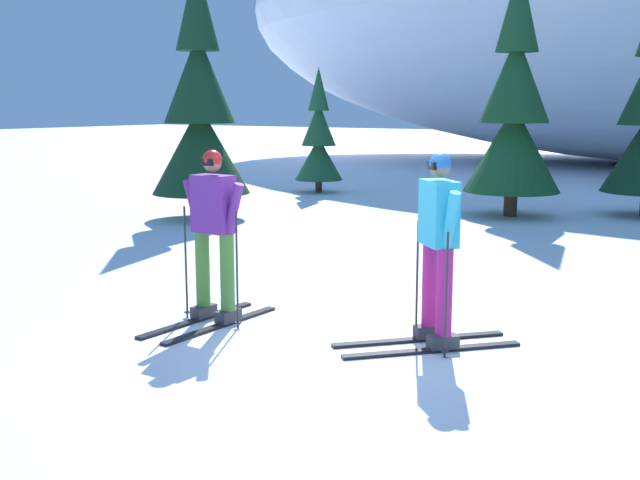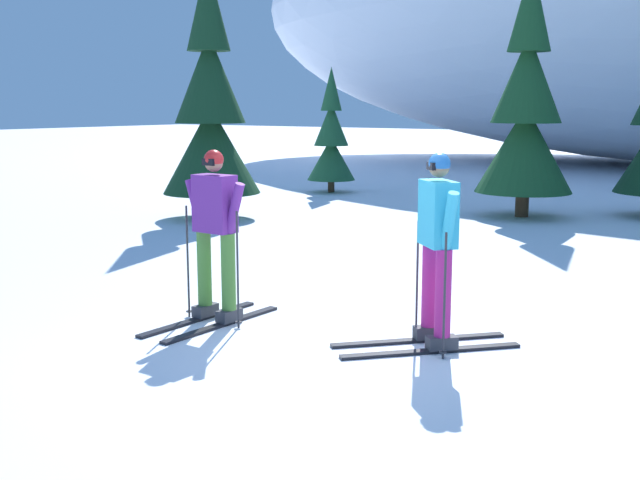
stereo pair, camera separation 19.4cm
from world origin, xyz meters
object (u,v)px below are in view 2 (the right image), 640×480
pine_tree_left (210,112)px  pine_tree_center_left (526,112)px  skier_cyan_jacket (437,246)px  pine_tree_far_left (331,140)px  skier_purple_jacket (215,232)px

pine_tree_left → pine_tree_center_left: (5.15, 3.63, -0.00)m
skier_cyan_jacket → pine_tree_far_left: 13.30m
skier_cyan_jacket → skier_purple_jacket: size_ratio=1.01×
pine_tree_far_left → skier_purple_jacket: bearing=-62.5°
skier_cyan_jacket → pine_tree_left: size_ratio=0.36×
skier_purple_jacket → pine_tree_center_left: (-0.04, 9.42, 1.15)m
pine_tree_far_left → pine_tree_center_left: pine_tree_center_left is taller
skier_purple_jacket → pine_tree_center_left: pine_tree_center_left is taller
pine_tree_left → pine_tree_far_left: bearing=96.1°
skier_cyan_jacket → pine_tree_far_left: size_ratio=0.57×
pine_tree_left → skier_cyan_jacket: bearing=-35.3°
skier_cyan_jacket → pine_tree_left: 9.26m
pine_tree_far_left → pine_tree_left: size_ratio=0.64×
skier_purple_jacket → pine_tree_left: bearing=131.9°
skier_purple_jacket → skier_cyan_jacket: bearing=11.7°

